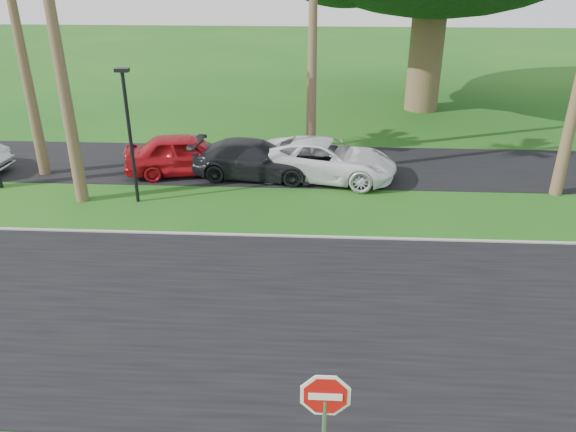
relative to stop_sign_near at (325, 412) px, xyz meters
The scene contains 9 objects.
ground 3.52m from the stop_sign_near, 99.46° to the left, with size 120.00×120.00×0.00m, color #134B12.
road 5.33m from the stop_sign_near, 95.71° to the left, with size 120.00×8.00×0.02m, color black.
parking_strip 15.61m from the stop_sign_near, 91.85° to the left, with size 120.00×5.00×0.02m, color black.
curb 9.23m from the stop_sign_near, 93.16° to the left, with size 120.00×0.12×0.06m, color gray.
stop_sign_near is the anchor object (origin of this frame).
streetlight_right 13.24m from the stop_sign_near, 119.48° to the left, with size 0.45×0.25×4.64m.
car_red 15.33m from the stop_sign_near, 110.47° to the left, with size 1.89×4.69×1.60m, color #A40D15.
car_dark 14.36m from the stop_sign_near, 100.41° to the left, with size 2.01×4.94×1.43m, color black.
car_minivan 14.13m from the stop_sign_near, 89.60° to the left, with size 2.52×5.46×1.52m, color white.
Camera 1 is at (0.30, -9.34, 8.01)m, focal length 35.00 mm.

